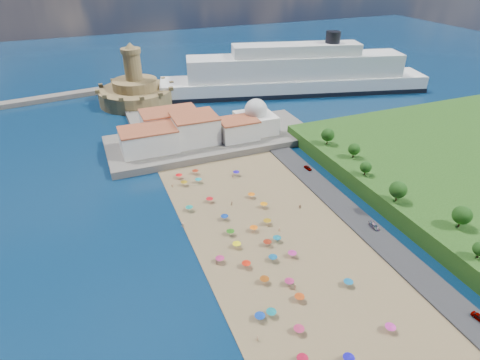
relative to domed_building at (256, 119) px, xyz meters
name	(u,v)px	position (x,y,z in m)	size (l,w,h in m)	color
ground	(259,247)	(-30.00, -71.00, -8.97)	(700.00, 700.00, 0.00)	#071938
terrace	(212,139)	(-20.00, 2.00, -7.47)	(90.00, 36.00, 3.00)	#59544C
jetty	(147,119)	(-42.00, 37.00, -7.77)	(18.00, 70.00, 2.40)	#59544C
waterfront_buildings	(182,130)	(-33.05, 2.64, -1.10)	(57.00, 29.00, 11.00)	silver
domed_building	(256,119)	(0.00, 0.00, 0.00)	(16.00, 16.00, 15.00)	silver
fortress	(136,91)	(-42.00, 67.00, -2.29)	(40.00, 40.00, 32.40)	olive
cruise_ship	(295,75)	(47.43, 50.91, 1.13)	(156.97, 60.34, 34.11)	black
beach_parasols	(271,267)	(-31.48, -81.87, -6.83)	(31.28, 115.38, 2.20)	gray
beachgoers	(258,253)	(-32.07, -74.59, -7.89)	(39.79, 96.72, 1.83)	tan
parked_cars	(378,229)	(6.00, -78.33, -7.65)	(2.03, 81.65, 1.32)	gray
hillside_trees	(425,202)	(18.60, -81.56, 0.95)	(15.13, 106.47, 7.11)	#382314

